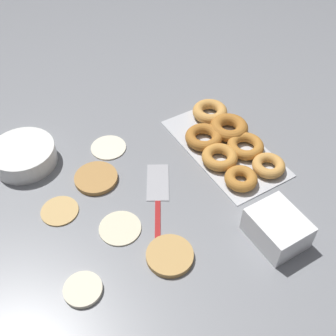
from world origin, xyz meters
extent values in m
plane|color=gray|center=(0.00, 0.00, 0.00)|extent=(3.00, 3.00, 0.00)
cylinder|color=beige|center=(-0.18, 0.26, 0.01)|extent=(0.09, 0.09, 0.01)
cylinder|color=beige|center=(-0.07, 0.11, 0.00)|extent=(0.11, 0.11, 0.01)
cylinder|color=#B27F42|center=(0.11, 0.09, 0.01)|extent=(0.12, 0.12, 0.01)
cylinder|color=tan|center=(-0.20, 0.05, 0.01)|extent=(0.11, 0.11, 0.01)
cylinder|color=silver|center=(0.21, 0.01, 0.00)|extent=(0.10, 0.10, 0.01)
cylinder|color=tan|center=(0.06, 0.22, 0.00)|extent=(0.10, 0.10, 0.01)
cube|color=silver|center=(0.03, -0.29, 0.00)|extent=(0.40, 0.21, 0.01)
torus|color=#D19347|center=(-0.10, -0.34, 0.02)|extent=(0.09, 0.09, 0.03)
torus|color=#B7752D|center=(-0.01, -0.33, 0.02)|extent=(0.11, 0.11, 0.03)
torus|color=#AD6B28|center=(0.08, -0.33, 0.02)|extent=(0.12, 0.12, 0.04)
torus|color=#D19347|center=(0.18, -0.33, 0.02)|extent=(0.11, 0.11, 0.03)
torus|color=#B7752D|center=(-0.10, -0.24, 0.02)|extent=(0.09, 0.09, 0.03)
torus|color=#C68438|center=(-0.01, -0.24, 0.02)|extent=(0.10, 0.10, 0.03)
torus|color=#AD6B28|center=(0.09, -0.25, 0.02)|extent=(0.11, 0.11, 0.03)
cylinder|color=white|center=(0.28, 0.24, 0.03)|extent=(0.18, 0.18, 0.06)
cube|color=white|center=(-0.29, -0.20, 0.01)|extent=(0.14, 0.11, 0.02)
cube|color=white|center=(-0.29, -0.20, 0.03)|extent=(0.14, 0.11, 0.02)
cube|color=white|center=(-0.29, -0.20, 0.05)|extent=(0.14, 0.11, 0.02)
cube|color=white|center=(-0.29, -0.20, 0.07)|extent=(0.14, 0.11, 0.02)
cube|color=maroon|center=(-0.11, 0.03, 0.00)|extent=(0.15, 0.09, 0.01)
cube|color=#A8A8AD|center=(0.02, -0.05, 0.00)|extent=(0.15, 0.12, 0.01)
camera|label=1|loc=(-0.66, 0.33, 0.87)|focal=45.00mm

